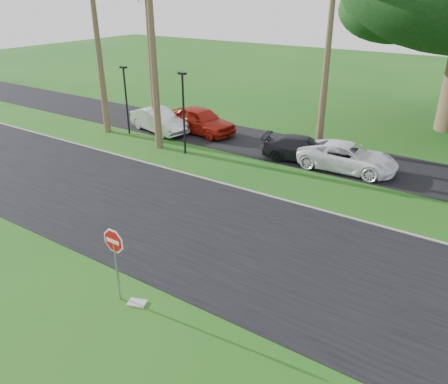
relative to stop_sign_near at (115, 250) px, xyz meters
name	(u,v)px	position (x,y,z in m)	size (l,w,h in m)	color
ground	(171,250)	(-0.50, 3.00, -1.77)	(120.00, 120.00, 0.00)	#144F13
road	(203,227)	(-0.50, 5.00, -1.76)	(120.00, 8.00, 0.02)	black
parking_strip	(309,153)	(-0.50, 15.50, -1.76)	(120.00, 5.00, 0.02)	black
curb	(253,192)	(-0.50, 9.05, -1.74)	(120.00, 0.12, 0.06)	gray
stop_sign_near	(115,250)	(0.00, 0.00, 0.00)	(1.05, 0.07, 2.62)	gray
streetlight_left	(126,96)	(-12.00, 12.50, 0.72)	(0.45, 0.25, 4.34)	black
streetlight_right	(184,109)	(-6.50, 11.50, 0.88)	(0.45, 0.25, 4.64)	black
car_silver	(159,121)	(-10.57, 13.88, -1.01)	(1.61, 4.61, 1.52)	silver
car_red	(201,120)	(-8.08, 15.21, -0.92)	(2.01, 5.00, 1.70)	#9E180D
car_dark	(303,149)	(-0.34, 14.26, -1.12)	(1.84, 4.52, 1.31)	black
car_minivan	(347,157)	(2.20, 14.21, -1.06)	(2.37, 5.13, 1.43)	white
utility_slab	(137,303)	(0.59, 0.11, -1.74)	(0.55, 0.35, 0.06)	#A6A69E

